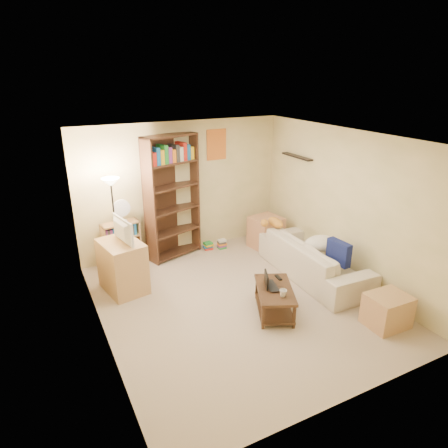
# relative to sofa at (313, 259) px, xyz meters

# --- Properties ---
(room) EXTENTS (4.50, 4.54, 2.52)m
(room) POSITION_rel_sofa_xyz_m (-1.55, -0.17, 1.30)
(room) COLOR tan
(room) RESTS_ON ground
(sofa) EXTENTS (2.29, 1.03, 0.65)m
(sofa) POSITION_rel_sofa_xyz_m (0.00, 0.00, 0.00)
(sofa) COLOR beige
(sofa) RESTS_ON ground
(navy_pillow) EXTENTS (0.16, 0.44, 0.39)m
(navy_pillow) POSITION_rel_sofa_xyz_m (0.09, -0.49, 0.30)
(navy_pillow) COLOR navy
(navy_pillow) RESTS_ON sofa
(cream_blanket) EXTENTS (0.60, 0.43, 0.26)m
(cream_blanket) POSITION_rel_sofa_xyz_m (0.16, 0.05, 0.23)
(cream_blanket) COLOR white
(cream_blanket) RESTS_ON sofa
(tabby_cat) EXTENTS (0.51, 0.20, 0.18)m
(tabby_cat) POSITION_rel_sofa_xyz_m (-0.26, 0.87, 0.41)
(tabby_cat) COLOR orange
(tabby_cat) RESTS_ON sofa
(coffee_table) EXTENTS (0.83, 1.03, 0.40)m
(coffee_table) POSITION_rel_sofa_xyz_m (-1.22, -0.65, -0.07)
(coffee_table) COLOR #422C19
(coffee_table) RESTS_ON ground
(laptop) EXTENTS (0.47, 0.41, 0.03)m
(laptop) POSITION_rel_sofa_xyz_m (-1.19, -0.61, 0.09)
(laptop) COLOR black
(laptop) RESTS_ON coffee_table
(laptop_screen) EXTENTS (0.14, 0.28, 0.20)m
(laptop_screen) POSITION_rel_sofa_xyz_m (-1.31, -0.55, 0.19)
(laptop_screen) COLOR white
(laptop_screen) RESTS_ON laptop
(mug) EXTENTS (0.19, 0.19, 0.10)m
(mug) POSITION_rel_sofa_xyz_m (-1.24, -0.88, 0.12)
(mug) COLOR silver
(mug) RESTS_ON coffee_table
(tv_remote) EXTENTS (0.07, 0.17, 0.02)m
(tv_remote) POSITION_rel_sofa_xyz_m (-1.01, -0.42, 0.08)
(tv_remote) COLOR black
(tv_remote) RESTS_ON coffee_table
(tv_stand) EXTENTS (0.69, 0.87, 0.84)m
(tv_stand) POSITION_rel_sofa_xyz_m (-3.02, 1.00, 0.09)
(tv_stand) COLOR tan
(tv_stand) RESTS_ON ground
(television) EXTENTS (0.70, 0.33, 0.38)m
(television) POSITION_rel_sofa_xyz_m (-3.02, 1.00, 0.70)
(television) COLOR black
(television) RESTS_ON tv_stand
(tall_bookshelf) EXTENTS (1.09, 0.63, 2.30)m
(tall_bookshelf) POSITION_rel_sofa_xyz_m (-1.83, 1.88, 0.89)
(tall_bookshelf) COLOR #482B1B
(tall_bookshelf) RESTS_ON ground
(short_bookshelf) EXTENTS (0.68, 0.33, 0.84)m
(short_bookshelf) POSITION_rel_sofa_xyz_m (-2.83, 1.85, 0.10)
(short_bookshelf) COLOR tan
(short_bookshelf) RESTS_ON ground
(desk_fan) EXTENTS (0.30, 0.17, 0.43)m
(desk_fan) POSITION_rel_sofa_xyz_m (-2.79, 1.81, 0.75)
(desk_fan) COLOR white
(desk_fan) RESTS_ON short_bookshelf
(floor_lamp) EXTENTS (0.29, 0.29, 1.74)m
(floor_lamp) POSITION_rel_sofa_xyz_m (-2.97, 1.53, 1.06)
(floor_lamp) COLOR black
(floor_lamp) RESTS_ON ground
(side_table) EXTENTS (0.63, 0.63, 0.63)m
(side_table) POSITION_rel_sofa_xyz_m (-0.07, 1.40, -0.01)
(side_table) COLOR tan
(side_table) RESTS_ON ground
(end_cabinet) EXTENTS (0.57, 0.48, 0.46)m
(end_cabinet) POSITION_rel_sofa_xyz_m (-0.00, -1.62, -0.09)
(end_cabinet) COLOR tan
(end_cabinet) RESTS_ON ground
(book_stacks) EXTENTS (0.45, 0.22, 0.19)m
(book_stacks) POSITION_rel_sofa_xyz_m (-1.00, 1.77, -0.24)
(book_stacks) COLOR red
(book_stacks) RESTS_ON ground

